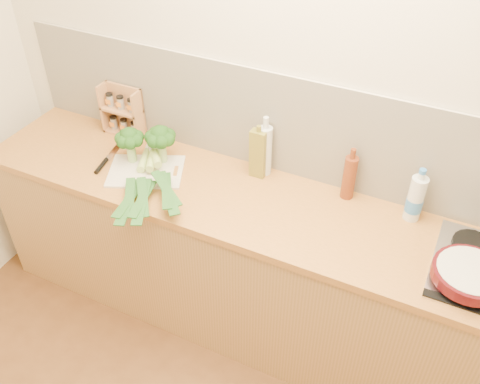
# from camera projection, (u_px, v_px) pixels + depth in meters

# --- Properties ---
(room_shell) EXTENTS (3.50, 3.50, 3.50)m
(room_shell) POSITION_uv_depth(u_px,v_px,m) (302.00, 130.00, 2.58)
(room_shell) COLOR beige
(room_shell) RESTS_ON ground
(counter) EXTENTS (3.20, 0.62, 0.90)m
(counter) POSITION_uv_depth(u_px,v_px,m) (273.00, 272.00, 2.83)
(counter) COLOR #A27743
(counter) RESTS_ON ground
(chopping_board) EXTENTS (0.46, 0.41, 0.01)m
(chopping_board) POSITION_uv_depth(u_px,v_px,m) (146.00, 171.00, 2.76)
(chopping_board) COLOR beige
(chopping_board) RESTS_ON counter
(broccoli_left) EXTENTS (0.15, 0.15, 0.20)m
(broccoli_left) POSITION_uv_depth(u_px,v_px,m) (129.00, 139.00, 2.74)
(broccoli_left) COLOR #97BD6E
(broccoli_left) RESTS_ON chopping_board
(broccoli_right) EXTENTS (0.16, 0.16, 0.21)m
(broccoli_right) POSITION_uv_depth(u_px,v_px,m) (160.00, 138.00, 2.73)
(broccoli_right) COLOR #97BD6E
(broccoli_right) RESTS_ON chopping_board
(leek_front) EXTENTS (0.30, 0.69, 0.04)m
(leek_front) POSITION_uv_depth(u_px,v_px,m) (141.00, 168.00, 2.74)
(leek_front) COLOR white
(leek_front) RESTS_ON chopping_board
(leek_mid) EXTENTS (0.34, 0.65, 0.04)m
(leek_mid) POSITION_uv_depth(u_px,v_px,m) (150.00, 168.00, 2.70)
(leek_mid) COLOR white
(leek_mid) RESTS_ON chopping_board
(leek_back) EXTENTS (0.46, 0.48, 0.04)m
(leek_back) POSITION_uv_depth(u_px,v_px,m) (159.00, 168.00, 2.68)
(leek_back) COLOR white
(leek_back) RESTS_ON chopping_board
(chefs_knife) EXTENTS (0.09, 0.31, 0.02)m
(chefs_knife) POSITION_uv_depth(u_px,v_px,m) (105.00, 162.00, 2.82)
(chefs_knife) COLOR silver
(chefs_knife) RESTS_ON counter
(skillet) EXTENTS (0.44, 0.30, 0.05)m
(skillet) POSITION_uv_depth(u_px,v_px,m) (471.00, 274.00, 2.13)
(skillet) COLOR #470B11
(skillet) RESTS_ON gas_hob
(spice_rack) EXTENTS (0.24, 0.10, 0.29)m
(spice_rack) POSITION_uv_depth(u_px,v_px,m) (124.00, 113.00, 2.99)
(spice_rack) COLOR tan
(spice_rack) RESTS_ON counter
(oil_tin) EXTENTS (0.08, 0.05, 0.29)m
(oil_tin) POSITION_uv_depth(u_px,v_px,m) (258.00, 153.00, 2.66)
(oil_tin) COLOR olive
(oil_tin) RESTS_ON counter
(glass_bottle) EXTENTS (0.07, 0.07, 0.33)m
(glass_bottle) POSITION_uv_depth(u_px,v_px,m) (265.00, 150.00, 2.68)
(glass_bottle) COLOR silver
(glass_bottle) RESTS_ON counter
(amber_bottle) EXTENTS (0.06, 0.06, 0.28)m
(amber_bottle) POSITION_uv_depth(u_px,v_px,m) (349.00, 177.00, 2.54)
(amber_bottle) COLOR maroon
(amber_bottle) RESTS_ON counter
(water_bottle) EXTENTS (0.08, 0.08, 0.26)m
(water_bottle) POSITION_uv_depth(u_px,v_px,m) (415.00, 200.00, 2.42)
(water_bottle) COLOR silver
(water_bottle) RESTS_ON counter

